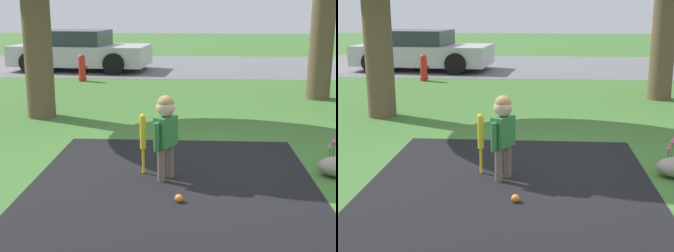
# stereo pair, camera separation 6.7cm
# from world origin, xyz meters

# --- Properties ---
(ground_plane) EXTENTS (60.00, 60.00, 0.00)m
(ground_plane) POSITION_xyz_m (0.00, 0.00, 0.00)
(ground_plane) COLOR #3D6B2D
(street_strip) EXTENTS (40.00, 6.00, 0.01)m
(street_strip) POSITION_xyz_m (0.00, 9.77, 0.00)
(street_strip) COLOR slate
(street_strip) RESTS_ON ground
(child) EXTENTS (0.25, 0.32, 0.90)m
(child) POSITION_xyz_m (-0.55, -0.51, 0.58)
(child) COLOR #6B5B4C
(child) RESTS_ON ground
(baseball_bat) EXTENTS (0.07, 0.07, 0.67)m
(baseball_bat) POSITION_xyz_m (-0.80, -0.34, 0.43)
(baseball_bat) COLOR yellow
(baseball_bat) RESTS_ON ground
(sports_ball) EXTENTS (0.08, 0.08, 0.08)m
(sports_ball) POSITION_xyz_m (-0.39, -1.11, 0.04)
(sports_ball) COLOR orange
(sports_ball) RESTS_ON ground
(fire_hydrant) EXTENTS (0.24, 0.21, 0.66)m
(fire_hydrant) POSITION_xyz_m (-3.08, 6.30, 0.32)
(fire_hydrant) COLOR red
(fire_hydrant) RESTS_ON ground
(parked_car) EXTENTS (4.02, 2.27, 1.16)m
(parked_car) POSITION_xyz_m (-3.65, 8.46, 0.55)
(parked_car) COLOR #B7B7BC
(parked_car) RESTS_ON ground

